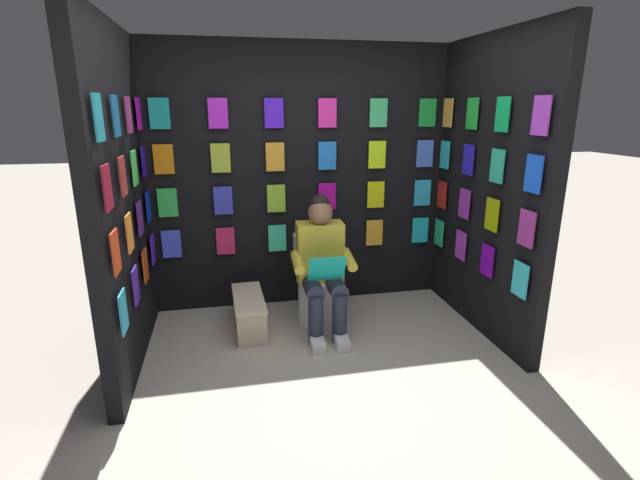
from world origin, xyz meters
name	(u,v)px	position (x,y,z in m)	size (l,w,h in m)	color
ground_plane	(343,396)	(0.00, 0.00, 0.00)	(30.00, 30.00, 0.00)	#B2A899
display_wall_back	(300,178)	(0.00, -1.73, 1.24)	(2.92, 0.14, 2.48)	black
display_wall_left	(488,189)	(-1.46, -0.84, 1.24)	(0.14, 1.68, 2.48)	black
display_wall_right	(120,203)	(1.46, -0.84, 1.24)	(0.14, 1.68, 2.48)	black
toilet	(318,285)	(-0.07, -1.24, 0.33)	(0.41, 0.56, 0.77)	white
person_reading	(322,265)	(-0.06, -1.01, 0.60)	(0.53, 0.69, 1.19)	gold
comic_longbox_near	(249,313)	(0.57, -1.14, 0.16)	(0.28, 0.70, 0.31)	beige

